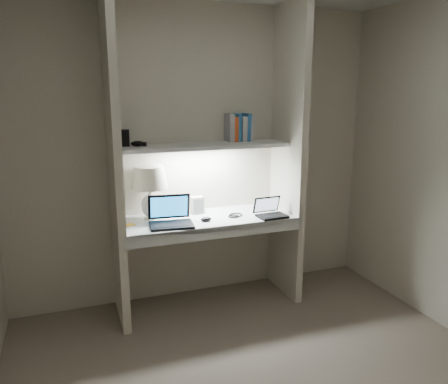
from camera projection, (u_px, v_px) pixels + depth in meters
name	position (u px, v px, depth m)	size (l,w,h in m)	color
back_wall	(198.00, 155.00, 3.75)	(3.20, 0.01, 2.50)	beige
alcove_panel_left	(114.00, 165.00, 3.26)	(0.06, 0.55, 2.50)	beige
alcove_panel_right	(288.00, 155.00, 3.75)	(0.06, 0.55, 2.50)	beige
desk	(208.00, 219.00, 3.61)	(1.40, 0.55, 0.04)	white
desk_apron	(218.00, 232.00, 3.38)	(1.46, 0.03, 0.10)	silver
shelf	(204.00, 146.00, 3.57)	(1.40, 0.36, 0.03)	silver
strip_light	(204.00, 149.00, 3.57)	(0.60, 0.04, 0.01)	white
table_lamp	(149.00, 184.00, 3.50)	(0.30, 0.30, 0.43)	white
laptop_main	(171.00, 218.00, 3.41)	(0.36, 0.32, 0.22)	black
laptop_netbook	(270.00, 212.00, 3.63)	(0.25, 0.22, 0.16)	black
speaker	(197.00, 205.00, 3.70)	(0.11, 0.07, 0.15)	silver
mouse	(206.00, 219.00, 3.49)	(0.09, 0.06, 0.03)	black
cable_coil	(236.00, 215.00, 3.65)	(0.11, 0.11, 0.01)	black
sticky_note	(130.00, 225.00, 3.40)	(0.08, 0.08, 0.00)	yellow
book_row	(239.00, 128.00, 3.76)	(0.22, 0.16, 0.24)	silver
shelf_box	(124.00, 138.00, 3.40)	(0.08, 0.05, 0.13)	black
shelf_gadget	(137.00, 144.00, 3.40)	(0.10, 0.07, 0.04)	black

